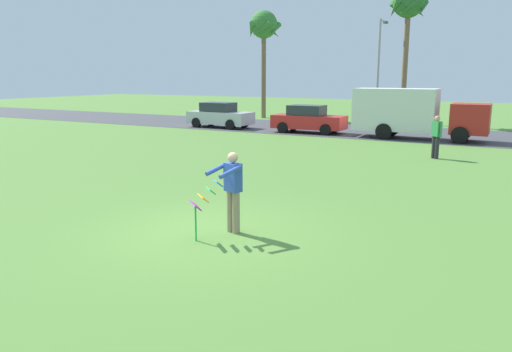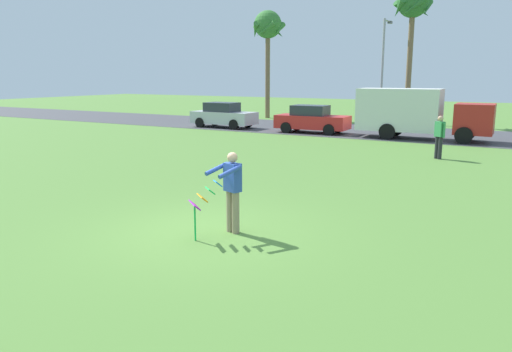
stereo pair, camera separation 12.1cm
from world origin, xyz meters
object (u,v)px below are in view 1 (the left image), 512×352
object	(u,v)px
person_kite_flyer	(232,189)
streetlight_pole	(379,65)
kite_held	(203,200)
parked_car_silver	(220,116)
palm_tree_right_near	(408,8)
parked_car_red	(308,120)
palm_tree_left_near	(264,29)
parked_truck_red_cab	(412,112)
person_walker_near	(436,136)

from	to	relation	value
person_kite_flyer	streetlight_pole	size ratio (longest dim) A/B	0.25
kite_held	parked_car_silver	distance (m)	22.27
palm_tree_right_near	parked_car_red	bearing A→B (deg)	-112.30
person_kite_flyer	palm_tree_left_near	distance (m)	29.82
parked_car_silver	parked_truck_red_cab	bearing A→B (deg)	-0.00
kite_held	palm_tree_right_near	xyz separation A→B (m)	(-2.22, 27.34, 6.86)
parked_car_red	person_walker_near	size ratio (longest dim) A/B	2.46
kite_held	parked_car_red	bearing A→B (deg)	106.78
person_kite_flyer	parked_truck_red_cab	bearing A→B (deg)	90.39
kite_held	palm_tree_left_near	xyz separation A→B (m)	(-12.88, 26.83, 5.95)
kite_held	parked_car_red	distance (m)	19.71
palm_tree_left_near	streetlight_pole	xyz separation A→B (m)	(9.18, -0.62, -2.78)
palm_tree_right_near	streetlight_pole	size ratio (longest dim) A/B	1.31
person_walker_near	kite_held	bearing A→B (deg)	-100.50
palm_tree_left_near	streetlight_pole	distance (m)	9.61
palm_tree_right_near	person_walker_near	size ratio (longest dim) A/B	5.29
person_walker_near	parked_car_silver	bearing A→B (deg)	157.02
kite_held	palm_tree_left_near	size ratio (longest dim) A/B	0.15
person_kite_flyer	parked_truck_red_cab	xyz separation A→B (m)	(-0.12, 18.17, 0.46)
palm_tree_left_near	person_walker_near	size ratio (longest dim) A/B	4.72
parked_car_silver	streetlight_pole	distance (m)	11.41
streetlight_pole	person_walker_near	size ratio (longest dim) A/B	4.05
kite_held	streetlight_pole	distance (m)	26.65
parked_car_red	parked_car_silver	bearing A→B (deg)	179.98
person_kite_flyer	person_walker_near	xyz separation A→B (m)	(2.12, 12.15, -0.02)
parked_car_red	streetlight_pole	size ratio (longest dim) A/B	0.61
parked_truck_red_cab	person_walker_near	size ratio (longest dim) A/B	3.90
parked_truck_red_cab	palm_tree_left_near	bearing A→B (deg)	148.56
parked_car_silver	palm_tree_right_near	xyz separation A→B (m)	(9.61, 8.47, 6.92)
parked_car_silver	person_walker_near	bearing A→B (deg)	-22.98
kite_held	parked_truck_red_cab	xyz separation A→B (m)	(0.14, 18.87, 0.58)
parked_car_red	palm_tree_right_near	xyz separation A→B (m)	(3.47, 8.47, 6.92)
parked_car_silver	person_walker_near	size ratio (longest dim) A/B	2.45
parked_car_red	person_walker_near	xyz separation A→B (m)	(8.07, -6.02, 0.16)
palm_tree_left_near	palm_tree_right_near	world-z (taller)	palm_tree_right_near
parked_car_red	palm_tree_right_near	bearing A→B (deg)	67.70
palm_tree_left_near	parked_truck_red_cab	bearing A→B (deg)	-31.44
parked_car_red	palm_tree_left_near	size ratio (longest dim) A/B	0.52
parked_car_red	palm_tree_left_near	world-z (taller)	palm_tree_left_near
parked_car_silver	person_walker_near	distance (m)	15.43
kite_held	parked_truck_red_cab	world-z (taller)	parked_truck_red_cab
palm_tree_right_near	parked_car_silver	bearing A→B (deg)	-138.60
streetlight_pole	person_walker_near	distance (m)	14.99
person_kite_flyer	parked_car_red	distance (m)	19.12
person_kite_flyer	parked_car_red	xyz separation A→B (m)	(-5.95, 18.17, -0.18)
parked_truck_red_cab	streetlight_pole	world-z (taller)	streetlight_pole
parked_car_silver	palm_tree_left_near	distance (m)	10.02
palm_tree_right_near	streetlight_pole	world-z (taller)	palm_tree_right_near
person_kite_flyer	streetlight_pole	bearing A→B (deg)	98.82
parked_car_silver	palm_tree_left_near	xyz separation A→B (m)	(-1.06, 7.96, 6.00)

